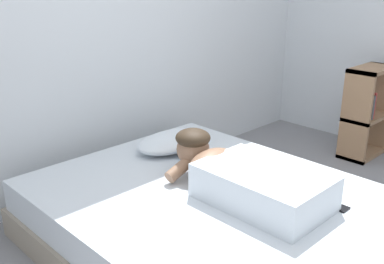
{
  "coord_description": "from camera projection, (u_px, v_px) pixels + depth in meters",
  "views": [
    {
      "loc": [
        -1.66,
        -1.0,
        1.44
      ],
      "look_at": [
        -0.0,
        0.69,
        0.6
      ],
      "focal_mm": 41.58,
      "sensor_mm": 36.0,
      "label": 1
    }
  ],
  "objects": [
    {
      "name": "pillow",
      "position": [
        172.0,
        141.0,
        2.93
      ],
      "size": [
        0.52,
        0.32,
        0.11
      ],
      "primitive_type": "ellipsoid",
      "color": "silver",
      "rests_on": "bed"
    },
    {
      "name": "bookshelf",
      "position": [
        366.0,
        112.0,
        3.65
      ],
      "size": [
        0.45,
        0.24,
        0.75
      ],
      "color": "#997251",
      "rests_on": "ground"
    },
    {
      "name": "person_lying",
      "position": [
        242.0,
        175.0,
        2.31
      ],
      "size": [
        0.43,
        0.92,
        0.27
      ],
      "color": "silver",
      "rests_on": "bed"
    },
    {
      "name": "cell_phone",
      "position": [
        334.0,
        205.0,
        2.22
      ],
      "size": [
        0.07,
        0.14,
        0.01
      ],
      "primitive_type": "cube",
      "color": "black",
      "rests_on": "bed"
    },
    {
      "name": "bed",
      "position": [
        217.0,
        224.0,
        2.39
      ],
      "size": [
        1.53,
        1.99,
        0.35
      ],
      "color": "gray",
      "rests_on": "ground"
    },
    {
      "name": "back_wall",
      "position": [
        97.0,
        6.0,
        2.9
      ],
      "size": [
        4.26,
        0.12,
        2.5
      ],
      "color": "silver",
      "rests_on": "ground"
    },
    {
      "name": "coffee_cup",
      "position": [
        189.0,
        153.0,
        2.78
      ],
      "size": [
        0.12,
        0.09,
        0.07
      ],
      "color": "teal",
      "rests_on": "bed"
    }
  ]
}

